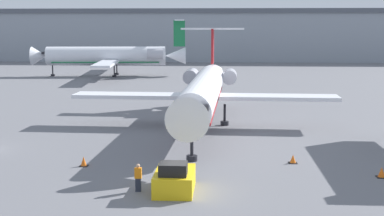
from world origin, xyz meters
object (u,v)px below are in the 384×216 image
at_px(traffic_cone_mid, 382,173).
at_px(traffic_cone_left, 84,162).
at_px(traffic_cone_right, 293,159).
at_px(pushback_tug, 175,179).
at_px(airplane_parked_far_left, 111,56).
at_px(worker_near_tug, 138,177).
at_px(airplane_main, 204,90).

bearing_deg(traffic_cone_mid, traffic_cone_left, 175.47).
bearing_deg(traffic_cone_right, pushback_tug, -138.18).
height_order(traffic_cone_left, airplane_parked_far_left, airplane_parked_far_left).
distance_m(traffic_cone_left, traffic_cone_right, 14.67).
height_order(pushback_tug, airplane_parked_far_left, airplane_parked_far_left).
height_order(traffic_cone_right, airplane_parked_far_left, airplane_parked_far_left).
bearing_deg(worker_near_tug, airplane_main, 81.46).
bearing_deg(pushback_tug, traffic_cone_right, 41.82).
bearing_deg(traffic_cone_right, airplane_parked_far_left, 112.43).
xyz_separation_m(worker_near_tug, traffic_cone_right, (9.88, 7.14, -0.57)).
bearing_deg(traffic_cone_left, worker_near_tug, -49.13).
xyz_separation_m(worker_near_tug, airplane_parked_far_left, (-16.84, 71.88, 3.02)).
relative_size(traffic_cone_right, airplane_parked_far_left, 0.02).
height_order(airplane_main, airplane_parked_far_left, airplane_parked_far_left).
xyz_separation_m(pushback_tug, worker_near_tug, (-2.12, -0.20, 0.15)).
bearing_deg(traffic_cone_mid, airplane_parked_far_left, 115.15).
bearing_deg(traffic_cone_mid, pushback_tug, -164.30).
bearing_deg(traffic_cone_left, pushback_tug, -37.48).
bearing_deg(airplane_main, pushback_tug, -92.72).
xyz_separation_m(worker_near_tug, traffic_cone_mid, (15.10, 3.85, -0.54)).
relative_size(pushback_tug, traffic_cone_right, 6.15).
height_order(airplane_main, traffic_cone_right, airplane_main).
bearing_deg(airplane_parked_far_left, traffic_cone_left, -79.64).
xyz_separation_m(worker_near_tug, traffic_cone_left, (-4.69, 5.42, -0.53)).
height_order(pushback_tug, worker_near_tug, pushback_tug).
height_order(worker_near_tug, traffic_cone_left, worker_near_tug).
distance_m(airplane_main, worker_near_tug, 20.98).
bearing_deg(traffic_cone_right, worker_near_tug, -144.15).
relative_size(pushback_tug, airplane_parked_far_left, 0.11).
xyz_separation_m(pushback_tug, airplane_parked_far_left, (-18.96, 71.69, 3.17)).
distance_m(pushback_tug, airplane_parked_far_left, 74.22).
xyz_separation_m(pushback_tug, traffic_cone_mid, (12.98, 3.65, -0.39)).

